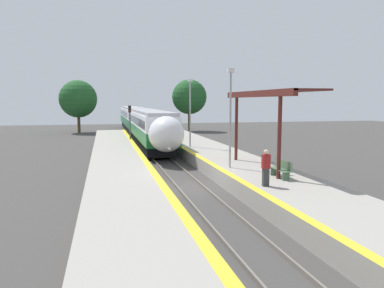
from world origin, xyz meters
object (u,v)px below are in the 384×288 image
at_px(lamppost_near, 230,112).
at_px(lamppost_mid, 190,108).
at_px(railway_signal, 130,122).
at_px(train, 139,121).
at_px(platform_bench, 281,168).
at_px(person_waiting, 266,167).

distance_m(lamppost_near, lamppost_mid, 10.31).
height_order(railway_signal, lamppost_mid, lamppost_mid).
bearing_deg(train, railway_signal, -100.35).
xyz_separation_m(train, railway_signal, (-1.93, -10.55, 0.44)).
bearing_deg(platform_bench, lamppost_mid, 96.59).
bearing_deg(platform_bench, lamppost_near, 115.06).
bearing_deg(lamppost_near, person_waiting, -89.95).
height_order(train, person_waiting, train).
height_order(railway_signal, lamppost_near, lamppost_near).
distance_m(train, platform_bench, 32.18).
relative_size(person_waiting, lamppost_mid, 0.30).
bearing_deg(railway_signal, lamppost_mid, -59.39).
xyz_separation_m(person_waiting, railway_signal, (-4.53, 22.94, 0.89)).
distance_m(platform_bench, lamppost_near, 4.65).
bearing_deg(lamppost_near, lamppost_mid, 90.00).
distance_m(platform_bench, railway_signal, 22.24).
distance_m(person_waiting, railway_signal, 23.40).
height_order(train, platform_bench, train).
bearing_deg(platform_bench, person_waiting, -134.77).
relative_size(person_waiting, lamppost_near, 0.30).
height_order(person_waiting, railway_signal, railway_signal).
bearing_deg(lamppost_mid, train, 98.13).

